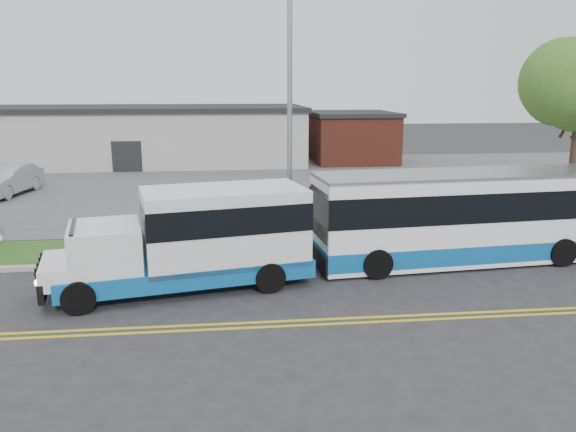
{
  "coord_description": "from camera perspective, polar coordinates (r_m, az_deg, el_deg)",
  "views": [
    {
      "loc": [
        0.74,
        -17.1,
        5.86
      ],
      "look_at": [
        2.75,
        1.1,
        1.6
      ],
      "focal_mm": 35.0,
      "sensor_mm": 36.0,
      "label": 1
    }
  ],
  "objects": [
    {
      "name": "ground",
      "position": [
        18.09,
        -8.36,
        -5.95
      ],
      "size": [
        140.0,
        140.0,
        0.0
      ],
      "primitive_type": "plane",
      "color": "#28282B",
      "rests_on": "ground"
    },
    {
      "name": "lane_line_north",
      "position": [
        14.51,
        -8.85,
        -10.88
      ],
      "size": [
        70.0,
        0.12,
        0.01
      ],
      "primitive_type": "cube",
      "color": "gold",
      "rests_on": "ground"
    },
    {
      "name": "lane_line_south",
      "position": [
        14.23,
        -8.9,
        -11.37
      ],
      "size": [
        70.0,
        0.12,
        0.01
      ],
      "primitive_type": "cube",
      "color": "gold",
      "rests_on": "ground"
    },
    {
      "name": "curb",
      "position": [
        19.11,
        -8.26,
        -4.66
      ],
      "size": [
        80.0,
        0.3,
        0.15
      ],
      "primitive_type": "cube",
      "color": "#9E9B93",
      "rests_on": "ground"
    },
    {
      "name": "verge",
      "position": [
        20.84,
        -8.1,
        -3.22
      ],
      "size": [
        80.0,
        3.3,
        0.1
      ],
      "primitive_type": "cube",
      "color": "#27511B",
      "rests_on": "ground"
    },
    {
      "name": "parking_lot",
      "position": [
        34.6,
        -7.45,
        3.32
      ],
      "size": [
        80.0,
        25.0,
        0.1
      ],
      "primitive_type": "cube",
      "color": "#4C4C4F",
      "rests_on": "ground"
    },
    {
      "name": "commercial_building",
      "position": [
        44.76,
        -15.09,
        7.95
      ],
      "size": [
        25.4,
        10.4,
        4.35
      ],
      "color": "#9E9E99",
      "rests_on": "ground"
    },
    {
      "name": "brick_wing",
      "position": [
        44.36,
        6.49,
        7.98
      ],
      "size": [
        6.3,
        7.3,
        3.9
      ],
      "color": "brown",
      "rests_on": "ground"
    },
    {
      "name": "streetlight_near",
      "position": [
        19.97,
        0.2,
        11.3
      ],
      "size": [
        0.35,
        1.53,
        9.5
      ],
      "color": "gray",
      "rests_on": "verge"
    },
    {
      "name": "shuttle_bus",
      "position": [
        16.71,
        -8.99,
        -1.96
      ],
      "size": [
        7.94,
        3.89,
        2.93
      ],
      "rotation": [
        0.0,
        0.0,
        0.2
      ],
      "color": "#0E579B",
      "rests_on": "ground"
    },
    {
      "name": "transit_bus",
      "position": [
        20.03,
        18.44,
        -0.02
      ],
      "size": [
        11.21,
        3.47,
        3.06
      ],
      "rotation": [
        0.0,
        0.0,
        0.09
      ],
      "color": "white",
      "rests_on": "ground"
    },
    {
      "name": "parked_car_a",
      "position": [
        33.78,
        -26.64,
        3.28
      ],
      "size": [
        2.52,
        5.13,
        1.62
      ],
      "primitive_type": "imported",
      "rotation": [
        0.0,
        0.0,
        -0.17
      ],
      "color": "#A4A8AB",
      "rests_on": "parking_lot"
    }
  ]
}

